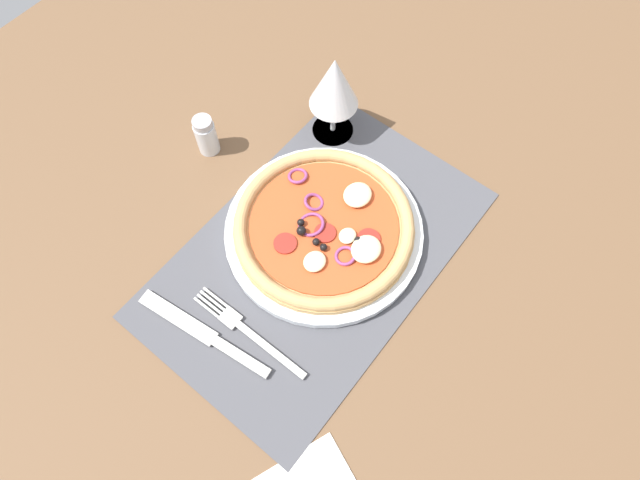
{
  "coord_description": "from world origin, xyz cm",
  "views": [
    {
      "loc": [
        -24.44,
        -20.18,
        68.6
      ],
      "look_at": [
        0.86,
        0.0,
        2.77
      ],
      "focal_mm": 30.54,
      "sensor_mm": 36.0,
      "label": 1
    }
  ],
  "objects_px": {
    "pizza": "(325,226)",
    "wine_glass": "(334,85)",
    "fork": "(244,329)",
    "plate": "(324,232)",
    "knife": "(203,333)",
    "pepper_shaker": "(206,135)"
  },
  "relations": [
    {
      "from": "fork",
      "to": "knife",
      "type": "xyz_separation_m",
      "value": [
        -0.04,
        0.04,
        0.0
      ]
    },
    {
      "from": "wine_glass",
      "to": "pepper_shaker",
      "type": "bearing_deg",
      "value": 138.93
    },
    {
      "from": "pizza",
      "to": "pepper_shaker",
      "type": "relative_size",
      "value": 3.72
    },
    {
      "from": "plate",
      "to": "wine_glass",
      "type": "distance_m",
      "value": 0.2
    },
    {
      "from": "wine_glass",
      "to": "plate",
      "type": "bearing_deg",
      "value": -145.97
    },
    {
      "from": "knife",
      "to": "wine_glass",
      "type": "bearing_deg",
      "value": -86.17
    },
    {
      "from": "knife",
      "to": "wine_glass",
      "type": "relative_size",
      "value": 1.35
    },
    {
      "from": "plate",
      "to": "knife",
      "type": "height_order",
      "value": "plate"
    },
    {
      "from": "plate",
      "to": "fork",
      "type": "bearing_deg",
      "value": -178.15
    },
    {
      "from": "wine_glass",
      "to": "pepper_shaker",
      "type": "height_order",
      "value": "wine_glass"
    },
    {
      "from": "fork",
      "to": "knife",
      "type": "bearing_deg",
      "value": 44.05
    },
    {
      "from": "pizza",
      "to": "wine_glass",
      "type": "height_order",
      "value": "wine_glass"
    },
    {
      "from": "pepper_shaker",
      "to": "fork",
      "type": "bearing_deg",
      "value": -127.6
    },
    {
      "from": "knife",
      "to": "pepper_shaker",
      "type": "xyz_separation_m",
      "value": [
        0.22,
        0.2,
        0.03
      ]
    },
    {
      "from": "plate",
      "to": "pepper_shaker",
      "type": "relative_size",
      "value": 4.12
    },
    {
      "from": "wine_glass",
      "to": "pizza",
      "type": "bearing_deg",
      "value": -145.65
    },
    {
      "from": "fork",
      "to": "knife",
      "type": "relative_size",
      "value": 0.9
    },
    {
      "from": "fork",
      "to": "wine_glass",
      "type": "xyz_separation_m",
      "value": [
        0.33,
        0.11,
        0.09
      ]
    },
    {
      "from": "fork",
      "to": "pizza",
      "type": "bearing_deg",
      "value": -89.15
    },
    {
      "from": "wine_glass",
      "to": "pepper_shaker",
      "type": "xyz_separation_m",
      "value": [
        -0.14,
        0.13,
        -0.07
      ]
    },
    {
      "from": "pizza",
      "to": "fork",
      "type": "xyz_separation_m",
      "value": [
        -0.17,
        -0.0,
        -0.02
      ]
    },
    {
      "from": "pepper_shaker",
      "to": "knife",
      "type": "bearing_deg",
      "value": -137.94
    }
  ]
}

